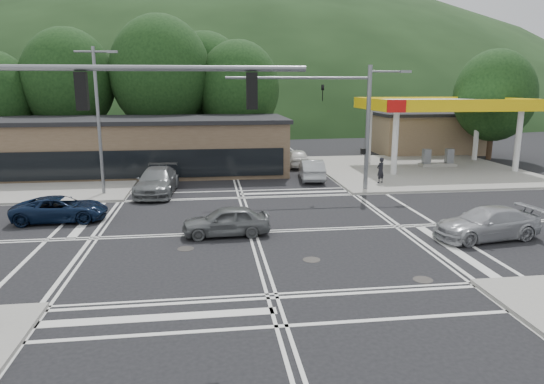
{
  "coord_description": "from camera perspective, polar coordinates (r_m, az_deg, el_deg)",
  "views": [
    {
      "loc": [
        -1.94,
        -21.77,
        6.75
      ],
      "look_at": [
        1.25,
        2.28,
        1.4
      ],
      "focal_mm": 32.0,
      "sensor_mm": 36.0,
      "label": 1
    }
  ],
  "objects": [
    {
      "name": "streetlight_nw",
      "position": [
        31.5,
        -19.68,
        8.63
      ],
      "size": [
        2.5,
        0.25,
        9.0
      ],
      "color": "slate",
      "rests_on": "ground"
    },
    {
      "name": "signal_mast_sw",
      "position": [
        14.38,
        -25.62,
        4.7
      ],
      "size": [
        9.14,
        0.28,
        8.0
      ],
      "color": "slate",
      "rests_on": "ground"
    },
    {
      "name": "tree_n_c",
      "position": [
        45.87,
        -3.96,
        12.08
      ],
      "size": [
        7.6,
        7.6,
        10.87
      ],
      "color": "#382619",
      "rests_on": "ground"
    },
    {
      "name": "car_queue_a",
      "position": [
        35.44,
        4.68,
        2.64
      ],
      "size": [
        2.05,
        4.68,
        1.49
      ],
      "primitive_type": "imported",
      "rotation": [
        0.0,
        0.0,
        3.04
      ],
      "color": "#9FA2A5",
      "rests_on": "ground"
    },
    {
      "name": "gas_station_canopy",
      "position": [
        42.28,
        19.32,
        9.43
      ],
      "size": [
        12.32,
        8.34,
        5.75
      ],
      "color": "silver",
      "rests_on": "ground"
    },
    {
      "name": "car_northbound",
      "position": [
        31.51,
        -13.38,
        1.24
      ],
      "size": [
        2.67,
        5.79,
        1.64
      ],
      "primitive_type": "imported",
      "rotation": [
        0.0,
        0.0,
        -0.07
      ],
      "color": "slate",
      "rests_on": "ground"
    },
    {
      "name": "car_blue_west",
      "position": [
        26.77,
        -23.62,
        -1.83
      ],
      "size": [
        4.63,
        2.23,
        1.27
      ],
      "primitive_type": "imported",
      "rotation": [
        0.0,
        0.0,
        1.6
      ],
      "color": "black",
      "rests_on": "ground"
    },
    {
      "name": "tree_n_b",
      "position": [
        45.97,
        -12.98,
        13.43
      ],
      "size": [
        9.0,
        9.0,
        12.98
      ],
      "color": "#382619",
      "rests_on": "ground"
    },
    {
      "name": "sidewalk_nw",
      "position": [
        39.59,
        -26.69,
        1.39
      ],
      "size": [
        16.0,
        16.0,
        0.15
      ],
      "primitive_type": "cube",
      "color": "gray",
      "rests_on": "ground"
    },
    {
      "name": "ground",
      "position": [
        22.88,
        -2.36,
        -4.74
      ],
      "size": [
        120.0,
        120.0,
        0.0
      ],
      "primitive_type": "plane",
      "color": "black",
      "rests_on": "ground"
    },
    {
      "name": "tree_n_a",
      "position": [
        47.34,
        -22.83,
        11.96
      ],
      "size": [
        8.0,
        8.0,
        11.75
      ],
      "color": "#382619",
      "rests_on": "ground"
    },
    {
      "name": "pedestrian",
      "position": [
        34.22,
        12.64,
        2.52
      ],
      "size": [
        0.77,
        0.7,
        1.77
      ],
      "primitive_type": "imported",
      "rotation": [
        0.0,
        0.0,
        3.7
      ],
      "color": "black",
      "rests_on": "sidewalk_ne"
    },
    {
      "name": "car_silver_east",
      "position": [
        23.78,
        23.95,
        -3.39
      ],
      "size": [
        5.07,
        2.59,
        1.41
      ],
      "primitive_type": "imported",
      "rotation": [
        0.0,
        0.0,
        -1.44
      ],
      "color": "#A2A3A8",
      "rests_on": "ground"
    },
    {
      "name": "tree_n_e",
      "position": [
        49.78,
        -7.81,
        12.77
      ],
      "size": [
        8.4,
        8.4,
        11.98
      ],
      "color": "#382619",
      "rests_on": "ground"
    },
    {
      "name": "convenience_store",
      "position": [
        51.89,
        17.62,
        6.49
      ],
      "size": [
        10.0,
        6.0,
        3.8
      ],
      "primitive_type": "cube",
      "color": "#846B4F",
      "rests_on": "ground"
    },
    {
      "name": "tree_ne",
      "position": [
        49.18,
        24.7,
        10.26
      ],
      "size": [
        7.2,
        7.2,
        9.99
      ],
      "color": "#382619",
      "rests_on": "ground"
    },
    {
      "name": "signal_mast_ne",
      "position": [
        31.31,
        9.07,
        9.21
      ],
      "size": [
        11.65,
        0.3,
        8.0
      ],
      "color": "slate",
      "rests_on": "ground"
    },
    {
      "name": "commercial_row",
      "position": [
        39.53,
        -16.38,
        5.03
      ],
      "size": [
        24.0,
        8.0,
        4.0
      ],
      "primitive_type": "cube",
      "color": "brown",
      "rests_on": "ground"
    },
    {
      "name": "hill_north",
      "position": [
        111.99,
        -6.62,
        8.9
      ],
      "size": [
        252.0,
        126.0,
        140.0
      ],
      "primitive_type": "ellipsoid",
      "color": "black",
      "rests_on": "ground"
    },
    {
      "name": "car_queue_b",
      "position": [
        41.19,
        2.95,
        4.04
      ],
      "size": [
        1.97,
        4.47,
        1.5
      ],
      "primitive_type": "imported",
      "rotation": [
        0.0,
        0.0,
        3.1
      ],
      "color": "silver",
      "rests_on": "ground"
    },
    {
      "name": "car_grey_center",
      "position": [
        22.33,
        -5.41,
        -3.4
      ],
      "size": [
        4.06,
        1.77,
        1.36
      ],
      "primitive_type": "imported",
      "rotation": [
        0.0,
        0.0,
        -1.53
      ],
      "color": "slate",
      "rests_on": "ground"
    },
    {
      "name": "sidewalk_ne",
      "position": [
        41.03,
        16.96,
        2.53
      ],
      "size": [
        16.0,
        16.0,
        0.15
      ],
      "primitive_type": "cube",
      "color": "gray",
      "rests_on": "ground"
    }
  ]
}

